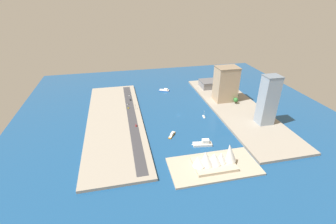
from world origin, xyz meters
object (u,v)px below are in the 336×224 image
(pickup_red, at_px, (136,125))
(sailboat_small_white, at_px, (204,117))
(traffic_light_waterfront, at_px, (135,106))
(opera_landmark, at_px, (214,159))
(sedan_silver, at_px, (128,104))
(catamaran_blue, at_px, (165,90))
(suv_black, at_px, (130,100))
(taxi_yellow_cab, at_px, (128,108))
(warehouse_low_gray, at_px, (208,84))
(tower_tall_glass, at_px, (268,100))
(van_white, at_px, (129,95))
(ferry_white_commuter, at_px, (203,143))
(water_taxi_orange, at_px, (172,135))
(apartment_midrise_tan, at_px, (226,84))

(pickup_red, bearing_deg, sailboat_small_white, -174.53)
(traffic_light_waterfront, relative_size, opera_landmark, 0.14)
(sedan_silver, height_order, opera_landmark, opera_landmark)
(catamaran_blue, height_order, opera_landmark, opera_landmark)
(opera_landmark, bearing_deg, suv_black, -68.66)
(pickup_red, height_order, taxi_yellow_cab, pickup_red)
(warehouse_low_gray, bearing_deg, catamaran_blue, -4.87)
(catamaran_blue, xyz_separation_m, taxi_yellow_cab, (65.41, 59.62, 2.53))
(tower_tall_glass, bearing_deg, warehouse_low_gray, -79.83)
(sailboat_small_white, distance_m, opera_landmark, 102.77)
(tower_tall_glass, height_order, sedan_silver, tower_tall_glass)
(van_white, bearing_deg, ferry_white_commuter, 114.97)
(warehouse_low_gray, relative_size, suv_black, 5.58)
(tower_tall_glass, xyz_separation_m, taxi_yellow_cab, (165.20, -79.31, -30.26))
(sailboat_small_white, height_order, traffic_light_waterfront, sailboat_small_white)
(sailboat_small_white, relative_size, tower_tall_glass, 0.16)
(ferry_white_commuter, distance_m, sedan_silver, 139.44)
(tower_tall_glass, relative_size, traffic_light_waterfront, 9.57)
(water_taxi_orange, distance_m, pickup_red, 47.60)
(sedan_silver, bearing_deg, traffic_light_waterfront, 119.45)
(water_taxi_orange, bearing_deg, opera_landmark, 112.44)
(van_white, xyz_separation_m, suv_black, (-0.33, 16.45, 0.04))
(water_taxi_orange, relative_size, van_white, 2.99)
(apartment_midrise_tan, height_order, van_white, apartment_midrise_tan)
(ferry_white_commuter, relative_size, tower_tall_glass, 0.37)
(tower_tall_glass, distance_m, van_white, 204.48)
(catamaran_blue, bearing_deg, tower_tall_glass, 125.69)
(tower_tall_glass, relative_size, sedan_silver, 12.94)
(catamaran_blue, relative_size, apartment_midrise_tan, 0.36)
(warehouse_low_gray, height_order, van_white, warehouse_low_gray)
(tower_tall_glass, xyz_separation_m, sedan_silver, (165.06, -91.42, -30.21))
(opera_landmark, bearing_deg, warehouse_low_gray, -109.61)
(apartment_midrise_tan, height_order, sedan_silver, apartment_midrise_tan)
(apartment_midrise_tan, xyz_separation_m, warehouse_low_gray, (4.28, -56.14, -20.14))
(ferry_white_commuter, xyz_separation_m, warehouse_low_gray, (-66.96, -159.01, 6.44))
(ferry_white_commuter, distance_m, apartment_midrise_tan, 127.91)
(water_taxi_orange, height_order, pickup_red, pickup_red)
(catamaran_blue, distance_m, tower_tall_glass, 174.17)
(sedan_silver, bearing_deg, pickup_red, 95.08)
(warehouse_low_gray, bearing_deg, taxi_yellow_cab, 20.59)
(water_taxi_orange, relative_size, pickup_red, 3.05)
(water_taxi_orange, xyz_separation_m, suv_black, (40.26, -106.69, 2.58))
(van_white, bearing_deg, sedan_silver, 81.70)
(apartment_midrise_tan, bearing_deg, water_taxi_orange, 37.26)
(ferry_white_commuter, distance_m, water_taxi_orange, 39.40)
(catamaran_blue, xyz_separation_m, traffic_light_waterfront, (55.73, 64.40, 5.99))
(van_white, bearing_deg, warehouse_low_gray, -176.09)
(warehouse_low_gray, distance_m, pickup_red, 172.09)
(ferry_white_commuter, height_order, apartment_midrise_tan, apartment_midrise_tan)
(catamaran_blue, height_order, sedan_silver, sedan_silver)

